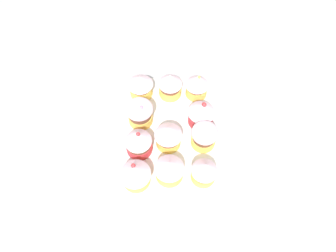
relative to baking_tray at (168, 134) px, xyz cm
name	(u,v)px	position (x,y,z in cm)	size (l,w,h in cm)	color
ground_plane	(168,138)	(0.00, 0.00, -2.10)	(180.00, 180.00, 3.00)	#9E9EA3
baking_tray	(168,134)	(0.00, 0.00, 0.00)	(31.99, 24.82, 1.20)	silver
cupcake_0	(141,85)	(-11.22, -6.32, 4.08)	(6.11, 6.11, 6.62)	#EFC651
cupcake_1	(140,113)	(-3.37, -6.34, 4.12)	(6.25, 6.25, 6.96)	#EFC651
cupcake_2	(138,141)	(4.08, -6.51, 4.57)	(5.93, 5.93, 8.18)	#D1333D
cupcake_3	(135,174)	(11.41, -7.02, 4.30)	(6.55, 6.55, 7.33)	#EFC651
cupcake_4	(170,84)	(-11.05, 0.84, 4.29)	(5.76, 5.76, 7.20)	#EFC651
cupcake_5	(167,135)	(2.77, -0.28, 4.35)	(6.11, 6.11, 7.17)	#EFC651
cupcake_6	(171,169)	(10.45, 0.39, 4.09)	(6.27, 6.27, 6.77)	#EFC651
cupcake_7	(197,85)	(-10.80, 7.31, 4.20)	(5.67, 5.67, 7.13)	#EFC651
cupcake_8	(201,113)	(-2.80, 7.68, 4.40)	(6.31, 6.31, 7.57)	#D1333D
cupcake_9	(204,135)	(2.87, 7.88, 4.06)	(5.88, 5.88, 6.75)	#EFC651
cupcake_10	(204,171)	(11.10, 7.21, 4.12)	(5.51, 5.51, 6.84)	#EFC651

